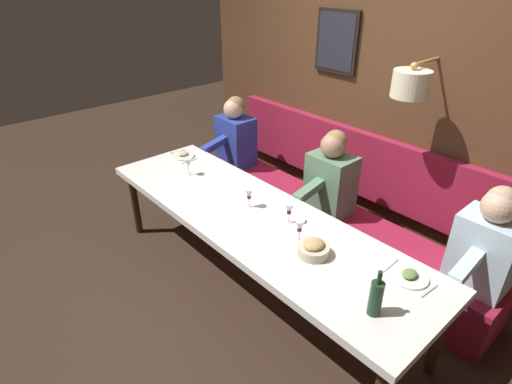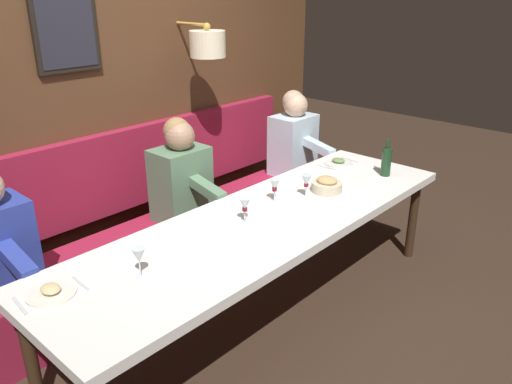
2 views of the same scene
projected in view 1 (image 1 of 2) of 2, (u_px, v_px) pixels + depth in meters
ground_plane at (254, 286)px, 3.58m from camera, size 12.00×12.00×0.00m
dining_table at (254, 221)px, 3.25m from camera, size 0.90×3.09×0.74m
banquette_bench at (322, 228)px, 3.99m from camera, size 0.52×3.29×0.45m
back_wall_panel at (373, 102)px, 3.76m from camera, size 0.59×4.49×2.90m
diner_nearest at (487, 243)px, 2.77m from camera, size 0.60×0.40×0.79m
diner_near at (331, 176)px, 3.66m from camera, size 0.60×0.40×0.79m
diner_middle at (235, 134)px, 4.56m from camera, size 0.60×0.40×0.79m
place_setting_0 at (183, 155)px, 4.21m from camera, size 0.24×0.32×0.05m
place_setting_1 at (409, 276)px, 2.57m from camera, size 0.24×0.31×0.05m
wine_glass_0 at (249, 194)px, 3.28m from camera, size 0.07×0.07×0.16m
wine_glass_1 at (300, 227)px, 2.88m from camera, size 0.07×0.07×0.16m
wine_glass_2 at (289, 209)px, 3.08m from camera, size 0.07×0.07×0.16m
wine_glass_3 at (188, 163)px, 3.80m from camera, size 0.07×0.07×0.16m
wine_bottle at (376, 298)px, 2.26m from camera, size 0.08×0.08×0.30m
bread_bowl at (313, 249)px, 2.76m from camera, size 0.22×0.22×0.12m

